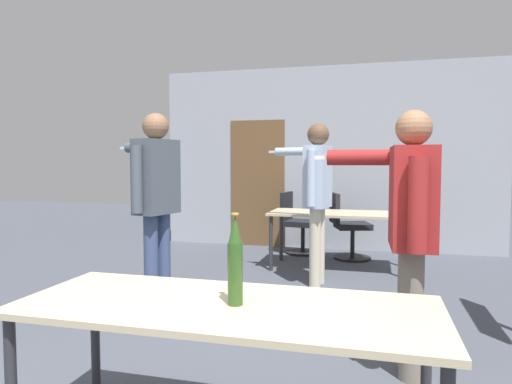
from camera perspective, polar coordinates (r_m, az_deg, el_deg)
back_wall at (r=7.30m, az=8.46°, el=4.12°), size 5.30×0.12×2.87m
conference_table_near at (r=2.12m, az=-3.77°, el=-15.46°), size 1.89×0.74×0.73m
conference_table_far at (r=5.92m, az=10.24°, el=-3.19°), size 1.74×0.76×0.73m
person_near_casual at (r=4.37m, az=-12.49°, el=0.29°), size 0.78×0.75×1.82m
person_right_polo at (r=5.06m, az=7.56°, el=0.67°), size 0.78×0.68×1.79m
person_center_tall at (r=3.06m, az=18.64°, el=-3.04°), size 0.79×0.69×1.69m
office_chair_near_pushed at (r=6.90m, az=5.28°, el=-4.12°), size 0.58×0.52×0.92m
office_chair_far_left at (r=6.57m, az=11.34°, el=-4.45°), size 0.63×0.58×0.93m
beer_bottle at (r=2.04m, az=-2.62°, el=-8.70°), size 0.07×0.07×0.41m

